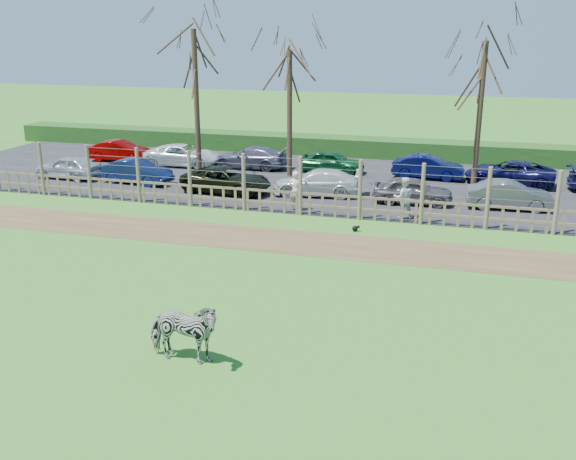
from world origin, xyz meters
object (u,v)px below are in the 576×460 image
(car_12, at_px, (510,173))
(visitor_a, at_px, (296,191))
(car_2, at_px, (226,180))
(tree_mid, at_px, (290,85))
(car_1, at_px, (137,171))
(car_7, at_px, (120,151))
(tree_right, at_px, (483,81))
(car_4, at_px, (413,190))
(car_10, at_px, (332,162))
(visitor_b, at_px, (404,198))
(crow, at_px, (355,228))
(car_5, at_px, (510,195))
(zebra, at_px, (183,332))
(car_0, at_px, (68,167))
(car_8, at_px, (183,155))
(tree_left, at_px, (195,69))
(car_9, at_px, (250,157))
(car_3, at_px, (317,183))

(car_12, bearing_deg, visitor_a, -43.89)
(car_12, bearing_deg, car_2, -61.00)
(tree_mid, bearing_deg, visitor_a, -71.57)
(car_1, bearing_deg, car_7, 43.86)
(tree_right, height_order, car_2, tree_right)
(car_4, distance_m, car_10, 7.10)
(tree_right, xyz_separation_m, visitor_b, (-2.77, -5.45, -4.34))
(crow, height_order, car_2, car_2)
(tree_mid, distance_m, car_4, 8.05)
(car_2, bearing_deg, car_5, -80.35)
(visitor_a, height_order, crow, visitor_a)
(zebra, xyz_separation_m, crow, (2.14, 11.18, -0.66))
(tree_right, relative_size, visitor_b, 4.26)
(crow, relative_size, car_10, 0.09)
(zebra, relative_size, car_7, 0.51)
(zebra, relative_size, car_0, 0.53)
(tree_mid, bearing_deg, zebra, -82.24)
(zebra, xyz_separation_m, car_0, (-13.79, 16.02, -0.15))
(car_7, distance_m, car_10, 12.61)
(car_0, xyz_separation_m, car_8, (4.41, 4.53, 0.00))
(tree_right, relative_size, visitor_a, 4.26)
(visitor_a, bearing_deg, car_2, -21.00)
(tree_left, relative_size, visitor_b, 4.57)
(tree_mid, distance_m, car_5, 11.55)
(car_4, xyz_separation_m, car_5, (4.13, 0.26, 0.00))
(car_2, xyz_separation_m, car_9, (-0.68, 5.51, 0.00))
(zebra, bearing_deg, car_1, 30.75)
(tree_right, bearing_deg, car_7, 174.45)
(car_7, bearing_deg, tree_mid, -105.51)
(tree_right, bearing_deg, car_0, -172.19)
(car_0, height_order, car_4, same)
(zebra, xyz_separation_m, car_7, (-13.50, 20.75, -0.15))
(tree_left, distance_m, car_9, 6.35)
(zebra, relative_size, car_1, 0.51)
(crow, bearing_deg, car_10, 107.05)
(tree_left, distance_m, car_0, 8.52)
(car_2, bearing_deg, car_10, -28.09)
(tree_left, relative_size, car_12, 1.82)
(car_8, height_order, car_10, same)
(car_7, bearing_deg, car_8, -95.81)
(car_2, xyz_separation_m, car_3, (4.26, 0.68, 0.00))
(zebra, bearing_deg, crow, -11.66)
(visitor_a, relative_size, crow, 5.65)
(car_5, xyz_separation_m, car_9, (-13.51, 4.87, 0.00))
(tree_right, distance_m, zebra, 20.39)
(car_10, bearing_deg, car_2, 147.48)
(visitor_b, height_order, car_8, visitor_b)
(tree_mid, distance_m, car_1, 8.78)
(car_4, bearing_deg, car_9, 58.50)
(car_1, distance_m, car_7, 5.97)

